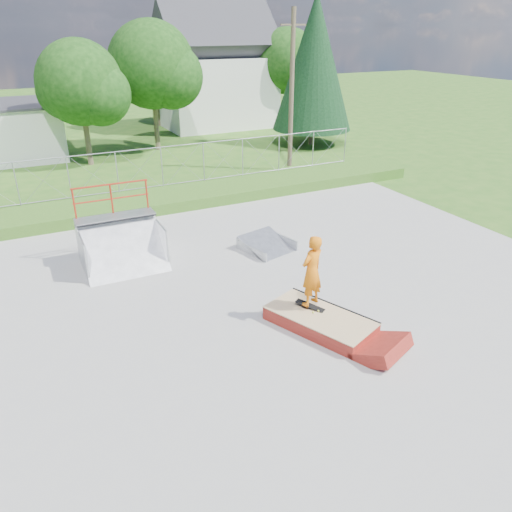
% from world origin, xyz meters
% --- Properties ---
extents(ground, '(120.00, 120.00, 0.00)m').
position_xyz_m(ground, '(0.00, 0.00, 0.00)').
color(ground, '#2C5F1B').
rests_on(ground, ground).
extents(concrete_pad, '(20.00, 16.00, 0.04)m').
position_xyz_m(concrete_pad, '(0.00, 0.00, 0.02)').
color(concrete_pad, '#979795').
rests_on(concrete_pad, ground).
extents(grass_berm, '(24.00, 3.00, 0.50)m').
position_xyz_m(grass_berm, '(0.00, 9.50, 0.25)').
color(grass_berm, '#2C5F1B').
rests_on(grass_berm, ground).
extents(grind_box, '(2.30, 3.09, 0.41)m').
position_xyz_m(grind_box, '(0.38, -1.96, 0.21)').
color(grind_box, maroon).
rests_on(grind_box, concrete_pad).
extents(quarter_pipe, '(2.55, 2.17, 2.54)m').
position_xyz_m(quarter_pipe, '(-3.32, 3.92, 1.27)').
color(quarter_pipe, '#97999E').
rests_on(quarter_pipe, concrete_pad).
extents(flat_bank_ramp, '(1.86, 1.94, 0.46)m').
position_xyz_m(flat_bank_ramp, '(1.45, 3.03, 0.23)').
color(flat_bank_ramp, '#97999E').
rests_on(flat_bank_ramp, concrete_pad).
extents(skateboard, '(0.63, 0.78, 0.13)m').
position_xyz_m(skateboard, '(0.33, -1.54, 0.46)').
color(skateboard, black).
rests_on(skateboard, grind_box).
extents(skater, '(0.81, 0.67, 1.92)m').
position_xyz_m(skater, '(0.33, -1.54, 1.42)').
color(skater, orange).
rests_on(skater, grind_box).
extents(chain_link_fence, '(20.00, 0.06, 1.80)m').
position_xyz_m(chain_link_fence, '(0.00, 10.50, 1.40)').
color(chain_link_fence, '#989AA1').
rests_on(chain_link_fence, grass_berm).
extents(gable_house, '(8.40, 6.08, 8.94)m').
position_xyz_m(gable_house, '(9.00, 26.00, 3.84)').
color(gable_house, silver).
rests_on(gable_house, ground).
extents(utility_pole, '(0.24, 0.24, 8.00)m').
position_xyz_m(utility_pole, '(7.50, 12.00, 4.00)').
color(utility_pole, brown).
rests_on(utility_pole, ground).
extents(tree_left_near, '(4.76, 4.48, 6.65)m').
position_xyz_m(tree_left_near, '(-1.75, 17.83, 4.24)').
color(tree_left_near, brown).
rests_on(tree_left_near, ground).
extents(tree_center, '(5.44, 5.12, 7.60)m').
position_xyz_m(tree_center, '(2.78, 19.81, 4.85)').
color(tree_center, brown).
rests_on(tree_center, ground).
extents(tree_right_far, '(5.10, 4.80, 7.12)m').
position_xyz_m(tree_right_far, '(14.27, 23.82, 4.54)').
color(tree_right_far, brown).
rests_on(tree_right_far, ground).
extents(tree_back_mid, '(4.08, 3.84, 5.70)m').
position_xyz_m(tree_back_mid, '(5.21, 27.86, 3.63)').
color(tree_back_mid, brown).
rests_on(tree_back_mid, ground).
extents(conifer_tree, '(5.04, 5.04, 9.10)m').
position_xyz_m(conifer_tree, '(12.00, 17.00, 5.05)').
color(conifer_tree, brown).
rests_on(conifer_tree, ground).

